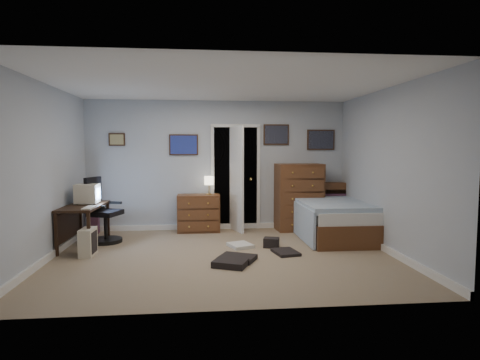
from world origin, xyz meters
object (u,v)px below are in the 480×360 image
computer_desk (79,215)px  bed (329,217)px  low_dresser (199,213)px  office_chair (102,217)px  tall_dresser (299,197)px

computer_desk → bed: bed is taller
low_dresser → bed: bearing=-14.3°
computer_desk → office_chair: size_ratio=1.08×
office_chair → low_dresser: 1.77m
office_chair → bed: 3.98m
tall_dresser → office_chair: bearing=-172.5°
low_dresser → bed: (2.36, -0.60, -0.02)m
office_chair → bed: office_chair is taller
office_chair → tall_dresser: 3.62m
bed → computer_desk: bearing=-174.4°
office_chair → tall_dresser: tall_dresser is taller
computer_desk → tall_dresser: size_ratio=0.92×
computer_desk → tall_dresser: 3.97m
computer_desk → bed: (4.26, 0.41, -0.18)m
low_dresser → office_chair: bearing=-156.6°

